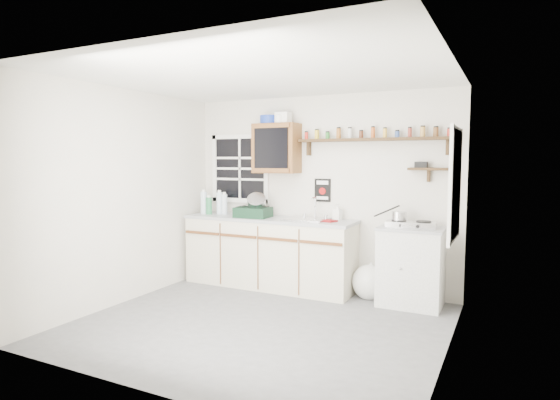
{
  "coord_description": "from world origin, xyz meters",
  "views": [
    {
      "loc": [
        2.27,
        -4.08,
        1.68
      ],
      "look_at": [
        -0.05,
        0.55,
        1.23
      ],
      "focal_mm": 30.0,
      "sensor_mm": 36.0,
      "label": 1
    }
  ],
  "objects_px": {
    "spice_shelf": "(373,138)",
    "hotplate": "(411,224)",
    "main_cabinet": "(269,252)",
    "right_cabinet": "(411,266)",
    "upper_cabinet": "(276,148)",
    "dish_rack": "(254,209)"
  },
  "relations": [
    {
      "from": "main_cabinet",
      "to": "upper_cabinet",
      "type": "relative_size",
      "value": 3.55
    },
    {
      "from": "dish_rack",
      "to": "spice_shelf",
      "type": "bearing_deg",
      "value": 6.62
    },
    {
      "from": "main_cabinet",
      "to": "right_cabinet",
      "type": "height_order",
      "value": "main_cabinet"
    },
    {
      "from": "main_cabinet",
      "to": "upper_cabinet",
      "type": "bearing_deg",
      "value": 76.32
    },
    {
      "from": "right_cabinet",
      "to": "upper_cabinet",
      "type": "relative_size",
      "value": 1.4
    },
    {
      "from": "spice_shelf",
      "to": "dish_rack",
      "type": "height_order",
      "value": "spice_shelf"
    },
    {
      "from": "upper_cabinet",
      "to": "dish_rack",
      "type": "xyz_separation_m",
      "value": [
        -0.22,
        -0.21,
        -0.8
      ]
    },
    {
      "from": "right_cabinet",
      "to": "spice_shelf",
      "type": "relative_size",
      "value": 0.48
    },
    {
      "from": "upper_cabinet",
      "to": "dish_rack",
      "type": "distance_m",
      "value": 0.86
    },
    {
      "from": "upper_cabinet",
      "to": "dish_rack",
      "type": "height_order",
      "value": "upper_cabinet"
    },
    {
      "from": "upper_cabinet",
      "to": "dish_rack",
      "type": "bearing_deg",
      "value": -135.66
    },
    {
      "from": "upper_cabinet",
      "to": "spice_shelf",
      "type": "height_order",
      "value": "upper_cabinet"
    },
    {
      "from": "hotplate",
      "to": "spice_shelf",
      "type": "bearing_deg",
      "value": 152.75
    },
    {
      "from": "upper_cabinet",
      "to": "spice_shelf",
      "type": "distance_m",
      "value": 1.28
    },
    {
      "from": "right_cabinet",
      "to": "spice_shelf",
      "type": "height_order",
      "value": "spice_shelf"
    },
    {
      "from": "spice_shelf",
      "to": "hotplate",
      "type": "bearing_deg",
      "value": -21.94
    },
    {
      "from": "right_cabinet",
      "to": "spice_shelf",
      "type": "distance_m",
      "value": 1.58
    },
    {
      "from": "right_cabinet",
      "to": "hotplate",
      "type": "xyz_separation_m",
      "value": [
        -0.01,
        -0.02,
        0.49
      ]
    },
    {
      "from": "spice_shelf",
      "to": "dish_rack",
      "type": "xyz_separation_m",
      "value": [
        -1.5,
        -0.28,
        -0.91
      ]
    },
    {
      "from": "upper_cabinet",
      "to": "hotplate",
      "type": "height_order",
      "value": "upper_cabinet"
    },
    {
      "from": "upper_cabinet",
      "to": "hotplate",
      "type": "relative_size",
      "value": 1.13
    },
    {
      "from": "spice_shelf",
      "to": "hotplate",
      "type": "distance_m",
      "value": 1.13
    }
  ]
}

